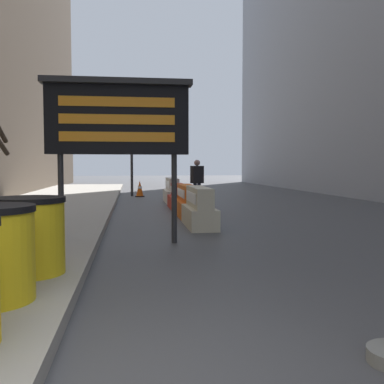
% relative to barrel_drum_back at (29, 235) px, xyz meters
% --- Properties ---
extents(barrel_drum_back, '(0.83, 0.83, 0.88)m').
position_rel_barrel_drum_back_xyz_m(barrel_drum_back, '(0.00, 0.00, 0.00)').
color(barrel_drum_back, yellow).
rests_on(barrel_drum_back, sidewalk_left).
extents(message_board, '(2.59, 0.36, 2.89)m').
position_rel_barrel_drum_back_xyz_m(message_board, '(0.94, 2.70, 1.61)').
color(message_board, '#28282B').
rests_on(message_board, ground_plane).
extents(jersey_barrier_cream, '(0.61, 1.89, 0.91)m').
position_rel_barrel_drum_back_xyz_m(jersey_barrier_cream, '(2.69, 4.74, -0.20)').
color(jersey_barrier_cream, beige).
rests_on(jersey_barrier_cream, ground_plane).
extents(jersey_barrier_orange_far, '(0.57, 2.08, 0.86)m').
position_rel_barrel_drum_back_xyz_m(jersey_barrier_orange_far, '(2.69, 6.95, -0.22)').
color(jersey_barrier_orange_far, orange).
rests_on(jersey_barrier_orange_far, ground_plane).
extents(jersey_barrier_red_striped, '(0.61, 1.96, 0.80)m').
position_rel_barrel_drum_back_xyz_m(jersey_barrier_red_striped, '(2.69, 9.13, -0.25)').
color(jersey_barrier_red_striped, red).
rests_on(jersey_barrier_red_striped, ground_plane).
extents(jersey_barrier_white, '(0.56, 2.13, 0.92)m').
position_rel_barrel_drum_back_xyz_m(jersey_barrier_white, '(2.69, 11.62, -0.19)').
color(jersey_barrier_white, silver).
rests_on(jersey_barrier_white, ground_plane).
extents(traffic_cone_near, '(0.41, 0.41, 0.73)m').
position_rel_barrel_drum_back_xyz_m(traffic_cone_near, '(1.53, 14.79, -0.24)').
color(traffic_cone_near, black).
rests_on(traffic_cone_near, ground_plane).
extents(traffic_light_near_curb, '(0.28, 0.45, 4.34)m').
position_rel_barrel_drum_back_xyz_m(traffic_light_near_curb, '(1.19, 15.22, 2.53)').
color(traffic_light_near_curb, '#2D2D30').
rests_on(traffic_light_near_curb, ground_plane).
extents(pedestrian_worker, '(0.48, 0.37, 1.60)m').
position_rel_barrel_drum_back_xyz_m(pedestrian_worker, '(3.46, 10.35, 0.34)').
color(pedestrian_worker, '#23283D').
rests_on(pedestrian_worker, ground_plane).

